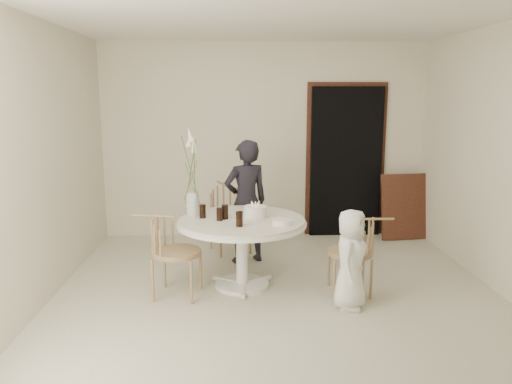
{
  "coord_description": "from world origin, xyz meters",
  "views": [
    {
      "loc": [
        -0.42,
        -4.73,
        1.98
      ],
      "look_at": [
        -0.2,
        0.3,
        1.0
      ],
      "focal_mm": 35.0,
      "sensor_mm": 36.0,
      "label": 1
    }
  ],
  "objects_px": {
    "chair_far": "(227,207)",
    "girl": "(246,202)",
    "boy": "(351,259)",
    "table": "(242,230)",
    "chair_left": "(165,243)",
    "chair_right": "(361,244)",
    "birthday_cake": "(255,212)",
    "flower_vase": "(192,185)"
  },
  "relations": [
    {
      "from": "chair_far",
      "to": "girl",
      "type": "distance_m",
      "value": 0.59
    },
    {
      "from": "girl",
      "to": "boy",
      "type": "relative_size",
      "value": 1.55
    },
    {
      "from": "table",
      "to": "chair_left",
      "type": "height_order",
      "value": "chair_left"
    },
    {
      "from": "chair_right",
      "to": "birthday_cake",
      "type": "height_order",
      "value": "birthday_cake"
    },
    {
      "from": "chair_far",
      "to": "birthday_cake",
      "type": "relative_size",
      "value": 3.56
    },
    {
      "from": "girl",
      "to": "flower_vase",
      "type": "height_order",
      "value": "flower_vase"
    },
    {
      "from": "chair_far",
      "to": "boy",
      "type": "bearing_deg",
      "value": -78.8
    },
    {
      "from": "girl",
      "to": "birthday_cake",
      "type": "relative_size",
      "value": 6.1
    },
    {
      "from": "chair_right",
      "to": "table",
      "type": "bearing_deg",
      "value": -97.85
    },
    {
      "from": "table",
      "to": "boy",
      "type": "height_order",
      "value": "boy"
    },
    {
      "from": "birthday_cake",
      "to": "chair_far",
      "type": "bearing_deg",
      "value": 104.49
    },
    {
      "from": "chair_left",
      "to": "boy",
      "type": "distance_m",
      "value": 1.81
    },
    {
      "from": "chair_left",
      "to": "flower_vase",
      "type": "distance_m",
      "value": 0.7
    },
    {
      "from": "table",
      "to": "boy",
      "type": "relative_size",
      "value": 1.4
    },
    {
      "from": "chair_right",
      "to": "boy",
      "type": "height_order",
      "value": "boy"
    },
    {
      "from": "flower_vase",
      "to": "girl",
      "type": "bearing_deg",
      "value": 46.87
    },
    {
      "from": "chair_far",
      "to": "chair_left",
      "type": "bearing_deg",
      "value": -132.08
    },
    {
      "from": "girl",
      "to": "chair_right",
      "type": "bearing_deg",
      "value": 117.45
    },
    {
      "from": "table",
      "to": "chair_far",
      "type": "height_order",
      "value": "chair_far"
    },
    {
      "from": "birthday_cake",
      "to": "flower_vase",
      "type": "height_order",
      "value": "flower_vase"
    },
    {
      "from": "girl",
      "to": "flower_vase",
      "type": "relative_size",
      "value": 1.57
    },
    {
      "from": "chair_right",
      "to": "girl",
      "type": "distance_m",
      "value": 1.54
    },
    {
      "from": "table",
      "to": "chair_right",
      "type": "height_order",
      "value": "chair_right"
    },
    {
      "from": "boy",
      "to": "flower_vase",
      "type": "relative_size",
      "value": 1.02
    },
    {
      "from": "table",
      "to": "flower_vase",
      "type": "bearing_deg",
      "value": 159.78
    },
    {
      "from": "table",
      "to": "chair_right",
      "type": "xyz_separation_m",
      "value": [
        1.2,
        -0.21,
        -0.11
      ]
    },
    {
      "from": "table",
      "to": "chair_far",
      "type": "xyz_separation_m",
      "value": [
        -0.18,
        1.32,
        -0.06
      ]
    },
    {
      "from": "table",
      "to": "chair_left",
      "type": "xyz_separation_m",
      "value": [
        -0.77,
        -0.2,
        -0.08
      ]
    },
    {
      "from": "table",
      "to": "flower_vase",
      "type": "distance_m",
      "value": 0.71
    },
    {
      "from": "chair_left",
      "to": "chair_far",
      "type": "bearing_deg",
      "value": -11.69
    },
    {
      "from": "table",
      "to": "girl",
      "type": "xyz_separation_m",
      "value": [
        0.06,
        0.81,
        0.12
      ]
    },
    {
      "from": "chair_far",
      "to": "boy",
      "type": "distance_m",
      "value": 2.23
    },
    {
      "from": "birthday_cake",
      "to": "chair_right",
      "type": "bearing_deg",
      "value": -15.44
    },
    {
      "from": "chair_right",
      "to": "boy",
      "type": "xyz_separation_m",
      "value": [
        -0.19,
        -0.36,
        -0.03
      ]
    },
    {
      "from": "chair_right",
      "to": "boy",
      "type": "relative_size",
      "value": 0.83
    },
    {
      "from": "table",
      "to": "chair_left",
      "type": "bearing_deg",
      "value": -165.58
    },
    {
      "from": "chair_far",
      "to": "girl",
      "type": "relative_size",
      "value": 0.58
    },
    {
      "from": "chair_right",
      "to": "flower_vase",
      "type": "bearing_deg",
      "value": -101.03
    },
    {
      "from": "chair_left",
      "to": "girl",
      "type": "distance_m",
      "value": 1.32
    },
    {
      "from": "chair_left",
      "to": "flower_vase",
      "type": "bearing_deg",
      "value": -23.31
    },
    {
      "from": "chair_left",
      "to": "boy",
      "type": "height_order",
      "value": "boy"
    },
    {
      "from": "girl",
      "to": "boy",
      "type": "bearing_deg",
      "value": 103.82
    }
  ]
}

